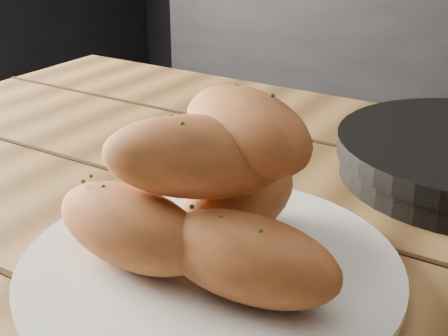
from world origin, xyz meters
TOP-DOWN VIEW (x-y plane):
  - plate at (-0.23, -0.11)m, footprint 0.30×0.30m
  - bread_rolls at (-0.23, -0.10)m, footprint 0.24×0.19m

SIDE VIEW (x-z plane):
  - plate at x=-0.23m, z-range 0.75..0.77m
  - bread_rolls at x=-0.23m, z-range 0.76..0.89m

